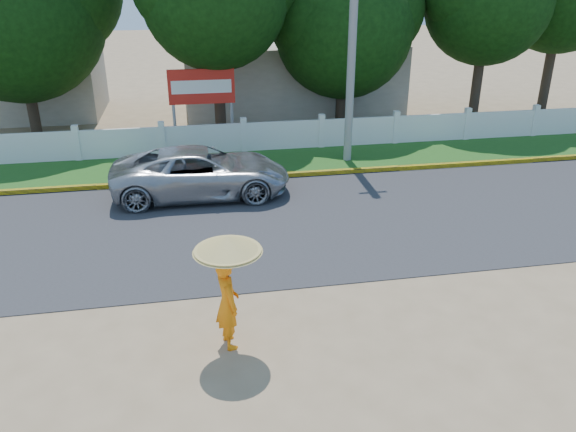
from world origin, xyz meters
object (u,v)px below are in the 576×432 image
object	(u,v)px
utility_pole	(352,52)
monk_with_parasol	(227,276)
billboard	(202,91)
vehicle	(201,172)

from	to	relation	value
utility_pole	monk_with_parasol	world-z (taller)	utility_pole
monk_with_parasol	utility_pole	bearing A→B (deg)	63.20
billboard	utility_pole	bearing A→B (deg)	-29.58
billboard	vehicle	bearing A→B (deg)	-93.49
vehicle	monk_with_parasol	size ratio (longest dim) A/B	2.41
vehicle	utility_pole	bearing A→B (deg)	-63.82
vehicle	billboard	distance (m)	5.52
vehicle	monk_with_parasol	bearing A→B (deg)	-177.68
vehicle	monk_with_parasol	xyz separation A→B (m)	(0.19, -7.64, 0.70)
vehicle	monk_with_parasol	world-z (taller)	monk_with_parasol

